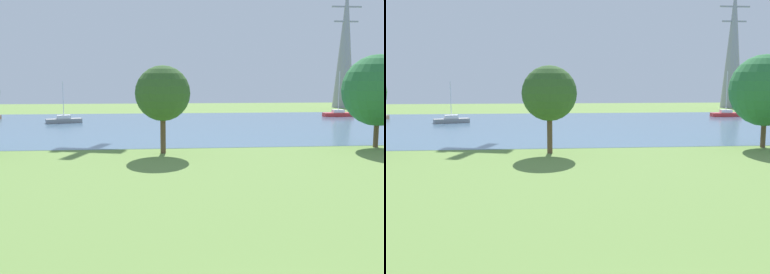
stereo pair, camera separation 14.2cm
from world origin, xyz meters
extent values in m
plane|color=olive|center=(0.00, 22.00, 0.00)|extent=(160.00, 160.00, 0.00)
cube|color=slate|center=(0.00, 50.00, 0.01)|extent=(140.00, 40.00, 0.02)
cube|color=red|center=(27.00, 60.79, 0.32)|extent=(4.80, 1.51, 0.60)
cube|color=white|center=(27.00, 60.79, 0.87)|extent=(1.80, 1.11, 0.50)
cylinder|color=silver|center=(27.00, 60.79, 3.99)|extent=(0.10, 0.10, 6.75)
cube|color=gray|center=(-15.55, 54.12, 0.32)|extent=(5.03, 2.99, 0.60)
cube|color=white|center=(-15.55, 54.12, 0.87)|extent=(2.06, 1.63, 0.50)
cylinder|color=silver|center=(-15.55, 54.12, 3.20)|extent=(0.10, 0.10, 5.16)
cylinder|color=brown|center=(-2.58, 27.70, 1.69)|extent=(0.44, 0.44, 3.38)
sphere|color=#325927|center=(-2.58, 27.70, 4.97)|extent=(4.55, 4.55, 4.55)
cylinder|color=brown|center=(16.63, 29.07, 1.45)|extent=(0.44, 0.44, 2.90)
sphere|color=#296C38|center=(16.63, 29.07, 5.13)|extent=(6.37, 6.37, 6.37)
cone|color=gray|center=(37.56, 82.59, 13.13)|extent=(4.40, 4.40, 26.25)
cube|color=gray|center=(37.56, 82.59, 21.00)|extent=(6.40, 0.30, 0.30)
cube|color=gray|center=(37.56, 82.59, 18.00)|extent=(5.20, 0.30, 0.30)
camera|label=1|loc=(-3.69, -8.68, 6.16)|focal=41.42mm
camera|label=2|loc=(-3.55, -8.69, 6.16)|focal=41.42mm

